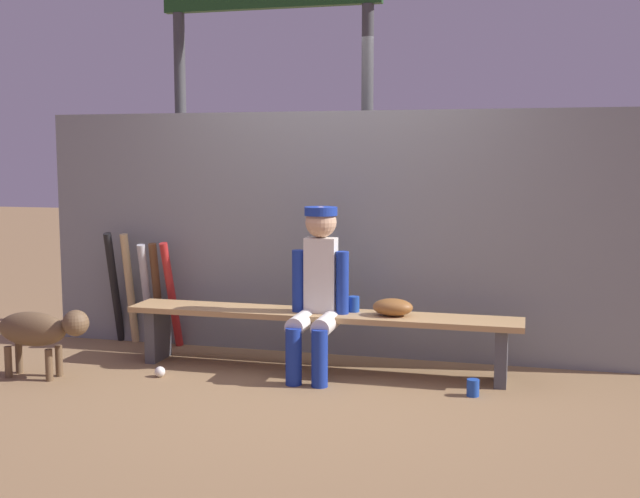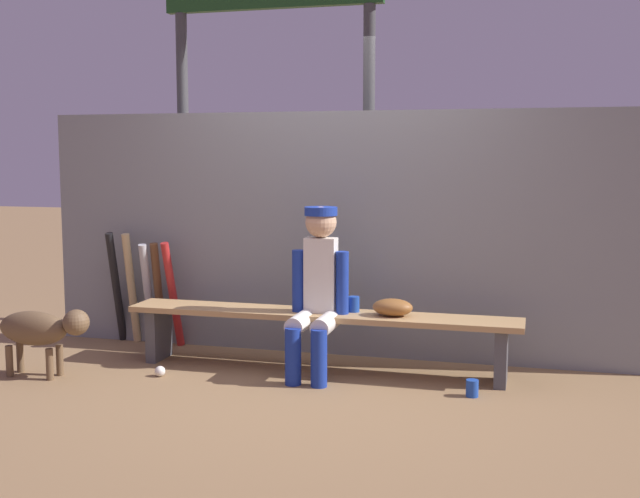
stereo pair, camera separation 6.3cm
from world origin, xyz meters
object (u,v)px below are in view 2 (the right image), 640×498
bat_aluminum_silver (148,294)px  bat_aluminum_black (116,287)px  player_seated (317,286)px  baseball (160,371)px  scoreboard (279,19)px  bat_aluminum_red (173,295)px  cup_on_ground (472,388)px  bat_wood_dark (159,294)px  dog (40,329)px  dugout_bench (320,324)px  bat_wood_natural (132,288)px  cup_on_bench (354,304)px  baseball_glove (393,307)px

bat_aluminum_silver → bat_aluminum_black: 0.30m
player_seated → baseball: bearing=-162.4°
baseball → scoreboard: bearing=78.1°
baseball → bat_aluminum_silver: bearing=121.8°
bat_aluminum_red → cup_on_ground: (2.41, -0.68, -0.38)m
bat_aluminum_red → bat_aluminum_black: bat_aluminum_black is taller
bat_wood_dark → dog: (-0.38, -1.03, -0.09)m
dugout_bench → bat_aluminum_silver: size_ratio=3.32×
bat_aluminum_silver → bat_wood_natural: 0.18m
bat_aluminum_red → scoreboard: bearing=54.5°
dugout_bench → cup_on_ground: dugout_bench is taller
cup_on_bench → dog: 2.19m
cup_on_bench → scoreboard: 2.64m
cup_on_bench → dugout_bench: bearing=-163.7°
bat_wood_dark → cup_on_bench: bearing=-10.4°
baseball_glove → bat_aluminum_black: bat_aluminum_black is taller
bat_aluminum_red → cup_on_ground: 2.53m
player_seated → bat_aluminum_silver: 1.63m
dugout_bench → player_seated: bearing=-86.4°
bat_aluminum_red → scoreboard: scoreboard is taller
bat_aluminum_red → bat_wood_dark: bearing=167.6°
bat_aluminum_black → baseball: bearing=-46.2°
bat_aluminum_black → cup_on_bench: (2.07, -0.33, 0.02)m
player_seated → scoreboard: (-0.70, 1.32, 2.04)m
baseball → cup_on_bench: cup_on_bench is taller
bat_aluminum_silver → dog: bearing=-106.0°
bat_aluminum_silver → dugout_bench: bearing=-13.4°
bat_wood_natural → bat_aluminum_black: size_ratio=0.98×
baseball → bat_wood_dark: bearing=116.8°
player_seated → bat_wood_natural: (-1.71, 0.51, -0.18)m
baseball_glove → bat_aluminum_red: bat_aluminum_red is taller
baseball → bat_aluminum_red: bearing=109.1°
bat_aluminum_black → bat_wood_natural: bearing=4.5°
player_seated → baseball_glove: (0.51, 0.11, -0.14)m
bat_aluminum_red → bat_wood_natural: bearing=171.6°
bat_aluminum_silver → bat_aluminum_black: bearing=174.8°
bat_wood_dark → bat_aluminum_silver: (-0.09, -0.01, -0.00)m
bat_aluminum_black → dog: size_ratio=1.10×
bat_wood_dark → bat_wood_natural: (-0.26, 0.03, 0.03)m
dugout_bench → bat_wood_natural: 1.75m
cup_on_bench → baseball_glove: bearing=-13.1°
bat_aluminum_black → scoreboard: bearing=35.5°
bat_aluminum_silver → bat_wood_natural: bat_wood_natural is taller
bat_aluminum_black → dugout_bench: bearing=-12.1°
bat_wood_natural → cup_on_bench: bearing=-9.9°
bat_aluminum_red → bat_wood_natural: size_ratio=0.95×
baseball_glove → bat_aluminum_silver: 2.09m
bat_aluminum_red → dog: size_ratio=1.03×
player_seated → cup_on_ground: (1.09, -0.23, -0.58)m
dog → baseball: bearing=15.5°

